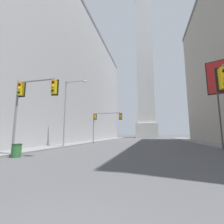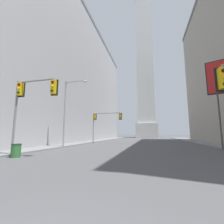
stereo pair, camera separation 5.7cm
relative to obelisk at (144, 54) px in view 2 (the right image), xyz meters
The scene contains 7 objects.
sidewalk_left 58.81m from the obelisk, 105.61° to the right, with size 5.00×79.82×0.15m, color slate.
building_left 47.32m from the obelisk, 124.45° to the right, with size 22.31×59.60×31.87m.
obelisk is the anchor object (origin of this frame).
traffic_light_mid_left 53.08m from the obelisk, 100.63° to the right, with size 5.92×0.51×5.81m.
traffic_light_near_left 67.44m from the obelisk, 98.00° to the right, with size 3.97×0.52×6.20m.
street_lamp 60.71m from the obelisk, 100.32° to the right, with size 3.23×0.36×8.91m.
trash_bin 70.03m from the obelisk, 98.32° to the right, with size 0.71×0.71×1.01m.
Camera 2 is at (1.48, -0.95, 1.79)m, focal length 24.00 mm.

